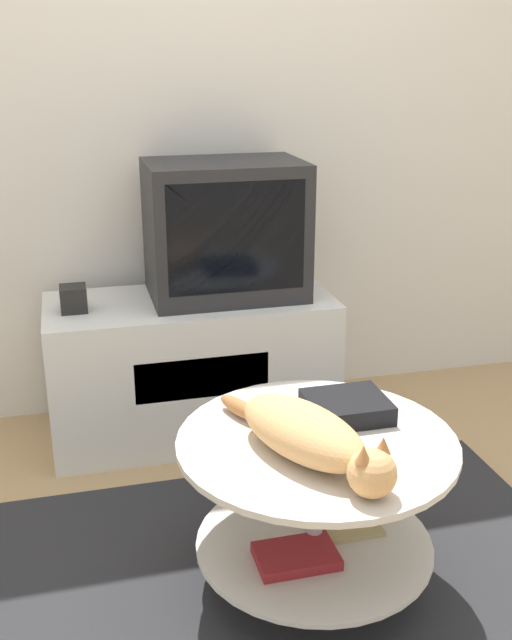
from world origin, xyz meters
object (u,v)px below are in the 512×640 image
cat (309,436)px  dvd_box (347,407)px  tv (225,230)px  speaker (74,299)px

cat → dvd_box: bearing=114.1°
tv → cat: size_ratio=0.97×
tv → cat: 1.14m
speaker → dvd_box: speaker is taller
dvd_box → cat: 0.26m
dvd_box → tv: bearing=98.2°
speaker → cat: size_ratio=0.16×
tv → speaker: 0.60m
tv → dvd_box: tv is taller
tv → cat: tv is taller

